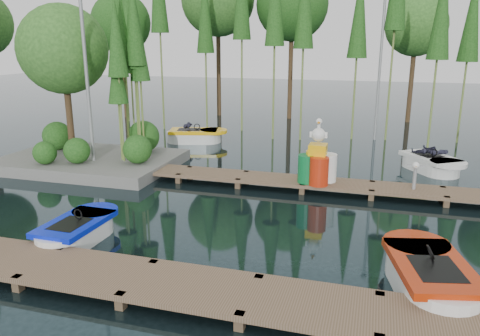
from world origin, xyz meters
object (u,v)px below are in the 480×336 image
(boat_blue, at_px, (77,231))
(drum_cluster, at_px, (318,164))
(yellow_barrel, at_px, (316,166))
(boat_red, at_px, (429,277))
(island, at_px, (81,79))
(boat_yellow_far, at_px, (195,136))

(boat_blue, relative_size, drum_cluster, 1.23)
(boat_blue, xyz_separation_m, yellow_barrel, (4.79, 5.36, 0.54))
(boat_red, distance_m, yellow_barrel, 6.20)
(drum_cluster, bearing_deg, island, 173.82)
(boat_red, bearing_deg, drum_cluster, 104.30)
(boat_red, height_order, drum_cluster, drum_cluster)
(island, height_order, drum_cluster, island)
(boat_red, xyz_separation_m, drum_cluster, (-2.75, 5.34, 0.60))
(boat_blue, xyz_separation_m, boat_red, (7.62, -0.13, 0.04))
(boat_blue, distance_m, boat_red, 7.62)
(boat_yellow_far, relative_size, yellow_barrel, 3.14)
(boat_blue, bearing_deg, boat_yellow_far, 98.61)
(boat_yellow_far, xyz_separation_m, yellow_barrel, (6.24, -5.61, 0.48))
(island, distance_m, drum_cluster, 9.07)
(island, height_order, boat_red, island)
(boat_blue, relative_size, yellow_barrel, 2.55)
(island, distance_m, boat_yellow_far, 6.12)
(boat_yellow_far, bearing_deg, drum_cluster, -36.94)
(boat_red, height_order, boat_yellow_far, boat_yellow_far)
(boat_red, relative_size, yellow_barrel, 3.23)
(boat_yellow_far, height_order, yellow_barrel, boat_yellow_far)
(boat_blue, bearing_deg, island, 123.15)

